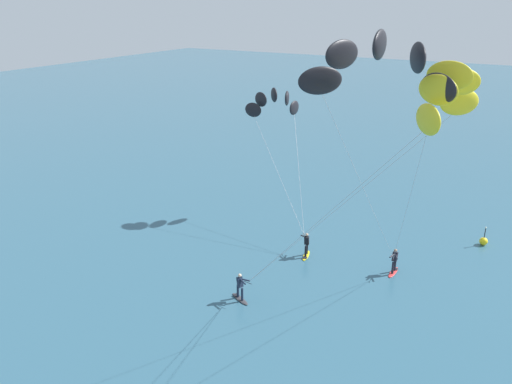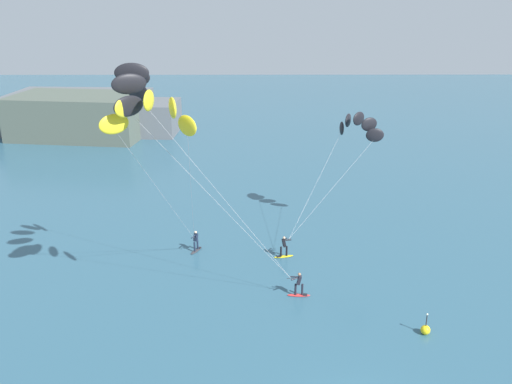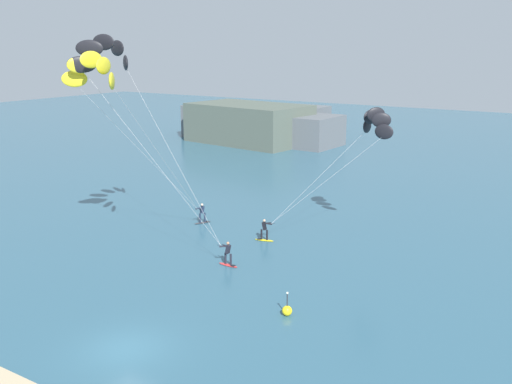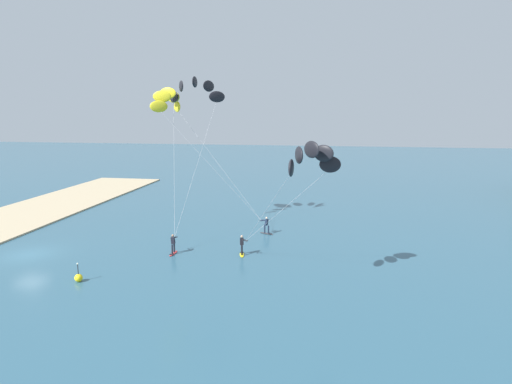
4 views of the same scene
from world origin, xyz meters
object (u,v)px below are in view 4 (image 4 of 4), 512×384
(kitesurfer_nearshore, at_px, (307,164))
(kitesurfer_mid_water, at_px, (172,105))
(marker_buoy, at_px, (79,278))
(kitesurfer_far_out, at_px, (194,95))

(kitesurfer_nearshore, distance_m, kitesurfer_mid_water, 19.83)
(kitesurfer_mid_water, height_order, marker_buoy, kitesurfer_mid_water)
(kitesurfer_mid_water, bearing_deg, kitesurfer_far_out, 116.16)
(kitesurfer_far_out, bearing_deg, marker_buoy, -12.42)
(marker_buoy, bearing_deg, kitesurfer_mid_water, 173.92)
(kitesurfer_nearshore, relative_size, kitesurfer_mid_water, 0.71)
(kitesurfer_mid_water, relative_size, kitesurfer_far_out, 0.93)
(kitesurfer_far_out, bearing_deg, kitesurfer_mid_water, -63.84)
(kitesurfer_nearshore, relative_size, kitesurfer_far_out, 0.66)
(marker_buoy, bearing_deg, kitesurfer_nearshore, 96.77)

